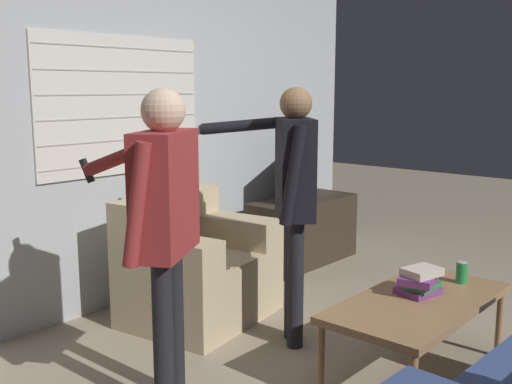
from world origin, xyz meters
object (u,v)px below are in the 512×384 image
coffee_table (418,306)px  book_stack (420,282)px  person_left_standing (164,210)px  spare_remote (416,290)px  soda_can (462,272)px  armchair_beige (195,269)px  person_right_standing (293,186)px  tv (303,173)px

coffee_table → book_stack: bearing=25.4°
person_left_standing → coffee_table: bearing=-66.8°
spare_remote → soda_can: bearing=-33.9°
armchair_beige → person_left_standing: (-0.89, -0.75, 0.65)m
spare_remote → person_right_standing: bearing=91.1°
armchair_beige → person_right_standing: size_ratio=0.67×
spare_remote → book_stack: bearing=-140.2°
person_right_standing → tv: bearing=-11.3°
book_stack → spare_remote: 0.07m
person_left_standing → soda_can: 1.80m
armchair_beige → person_right_standing: bearing=88.3°
person_right_standing → spare_remote: 0.92m
spare_remote → tv: bearing=40.7°
tv → spare_remote: size_ratio=5.80×
book_stack → coffee_table: bearing=-154.6°
person_right_standing → coffee_table: bearing=-129.0°
coffee_table → book_stack: (0.07, 0.03, 0.11)m
armchair_beige → tv: bearing=179.7°
tv → person_left_standing: 2.64m
armchair_beige → person_left_standing: 1.34m
soda_can → coffee_table: bearing=171.5°
person_right_standing → spare_remote: (0.18, -0.73, -0.53)m
person_left_standing → book_stack: bearing=-64.1°
person_right_standing → soda_can: bearing=-104.9°
tv → person_right_standing: (-1.45, -1.00, 0.17)m
person_left_standing → book_stack: 1.47m
armchair_beige → tv: tv is taller
coffee_table → spare_remote: (0.09, 0.06, 0.05)m
person_right_standing → spare_remote: size_ratio=11.63×
armchair_beige → soda_can: bearing=101.6°
coffee_table → tv: (1.36, 1.80, 0.42)m
person_right_standing → book_stack: size_ratio=5.87×
coffee_table → soda_can: bearing=-8.5°
tv → person_left_standing: (-2.44, -0.99, 0.17)m
soda_can → person_left_standing: bearing=150.1°
armchair_beige → person_left_standing: person_left_standing is taller
armchair_beige → spare_remote: bearing=91.6°
tv → person_right_standing: person_right_standing is taller
coffee_table → spare_remote: spare_remote is taller
coffee_table → tv: size_ratio=1.50×
book_stack → soda_can: 0.36m
armchair_beige → book_stack: size_ratio=3.96×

